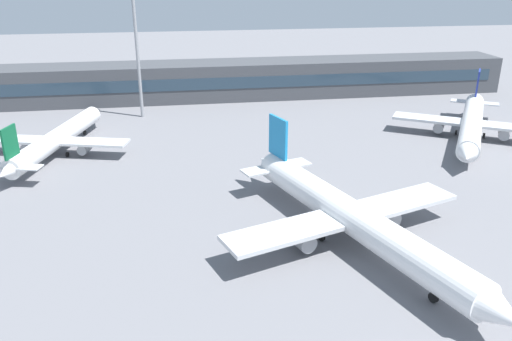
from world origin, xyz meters
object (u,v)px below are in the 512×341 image
at_px(floodlight_tower_west, 136,42).
at_px(airplane_far, 58,138).
at_px(airplane_near, 354,218).
at_px(airplane_mid, 472,124).

bearing_deg(floodlight_tower_west, airplane_far, -122.22).
relative_size(airplane_near, airplane_mid, 1.19).
xyz_separation_m(airplane_near, floodlight_tower_west, (-27.59, 61.73, 12.96)).
bearing_deg(airplane_far, floodlight_tower_west, 57.78).
relative_size(airplane_mid, floodlight_tower_west, 1.31).
bearing_deg(airplane_near, airplane_far, 135.94).
bearing_deg(airplane_mid, floodlight_tower_west, 157.17).
relative_size(airplane_mid, airplane_far, 1.03).
xyz_separation_m(airplane_near, airplane_far, (-41.30, 39.98, -0.67)).
height_order(airplane_far, floodlight_tower_west, floodlight_tower_west).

